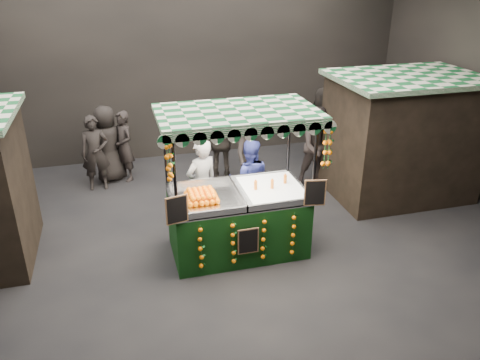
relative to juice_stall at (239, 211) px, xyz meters
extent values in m
plane|color=black|center=(-0.47, -0.09, -0.79)|extent=(12.00, 12.00, 0.00)
cube|color=black|center=(-0.47, 4.91, 1.71)|extent=(12.00, 0.10, 5.00)
cube|color=black|center=(-0.47, -5.09, 1.71)|extent=(12.00, 0.10, 5.00)
cube|color=black|center=(3.93, 1.41, 0.46)|extent=(2.80, 2.00, 2.50)
cube|color=#135728|center=(3.93, 1.41, 1.76)|extent=(3.00, 2.20, 0.10)
cube|color=black|center=(-0.01, 0.04, -0.28)|extent=(2.27, 1.24, 1.03)
cube|color=silver|center=(-0.01, 0.04, 0.26)|extent=(2.27, 1.24, 0.04)
cylinder|color=black|center=(-1.12, -0.55, 0.45)|extent=(0.05, 0.05, 2.48)
cylinder|color=black|center=(1.09, -0.55, 0.45)|extent=(0.05, 0.05, 2.48)
cylinder|color=black|center=(-1.12, 0.63, 0.45)|extent=(0.05, 0.05, 2.48)
cylinder|color=black|center=(1.09, 0.63, 0.45)|extent=(0.05, 0.05, 2.48)
cube|color=#135728|center=(-0.01, 0.04, 1.73)|extent=(2.53, 1.50, 0.08)
cube|color=white|center=(0.61, 0.04, 0.32)|extent=(1.01, 1.12, 0.08)
cube|color=black|center=(-1.13, -0.61, 0.50)|extent=(0.35, 0.10, 0.45)
cube|color=black|center=(1.10, -0.61, 0.50)|extent=(0.35, 0.10, 0.45)
cube|color=black|center=(-0.01, -0.62, -0.23)|extent=(0.35, 0.03, 0.45)
imported|color=gray|center=(-0.45, 1.00, 0.10)|extent=(0.76, 0.64, 1.79)
imported|color=navy|center=(0.49, 1.08, 0.04)|extent=(0.92, 0.79, 1.66)
imported|color=black|center=(-2.39, 3.32, 0.05)|extent=(0.62, 0.41, 1.69)
imported|color=#2E2625|center=(2.43, 2.24, 0.12)|extent=(0.89, 0.69, 1.83)
imported|color=#2C2724|center=(0.43, 3.16, 0.09)|extent=(1.10, 0.65, 1.76)
imported|color=#2A2422|center=(0.92, 2.76, -0.01)|extent=(1.01, 1.17, 1.57)
imported|color=black|center=(-2.12, 3.71, 0.10)|extent=(1.03, 0.87, 1.78)
imported|color=#282421|center=(3.16, 3.62, 0.16)|extent=(1.67, 1.64, 1.91)
imported|color=#292321|center=(-1.75, 3.66, 0.03)|extent=(0.62, 0.71, 1.64)
camera|label=1|loc=(-1.86, -6.96, 3.89)|focal=35.76mm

